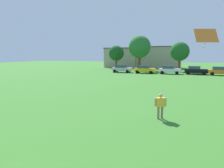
{
  "coord_description": "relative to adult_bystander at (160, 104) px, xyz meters",
  "views": [
    {
      "loc": [
        6.48,
        -2.25,
        4.02
      ],
      "look_at": [
        2.29,
        8.96,
        2.35
      ],
      "focal_mm": 34.17,
      "sensor_mm": 36.0,
      "label": 1
    }
  ],
  "objects": [
    {
      "name": "ground_plane",
      "position": [
        -4.77,
        19.05,
        -0.95
      ],
      "size": [
        160.0,
        160.0,
        0.0
      ],
      "primitive_type": "plane",
      "color": "#387528"
    },
    {
      "name": "house_left",
      "position": [
        -7.98,
        51.58,
        2.23
      ],
      "size": [
        13.94,
        6.39,
        6.34
      ],
      "color": "tan",
      "rests_on": "ground"
    },
    {
      "name": "parked_car_white_2",
      "position": [
        -2.53,
        32.03,
        -0.1
      ],
      "size": [
        4.3,
        2.02,
        1.68
      ],
      "color": "white",
      "rests_on": "ground"
    },
    {
      "name": "kite",
      "position": [
        2.43,
        0.98,
        4.14
      ],
      "size": [
        1.47,
        1.02,
        1.16
      ],
      "color": "orange"
    },
    {
      "name": "parked_car_black_3",
      "position": [
        2.49,
        32.84,
        -0.1
      ],
      "size": [
        4.3,
        2.02,
        1.68
      ],
      "color": "black",
      "rests_on": "ground"
    },
    {
      "name": "parked_car_orange_4",
      "position": [
        6.88,
        32.41,
        -0.1
      ],
      "size": [
        4.3,
        2.02,
        1.68
      ],
      "color": "orange",
      "rests_on": "ground"
    },
    {
      "name": "adult_bystander",
      "position": [
        0.0,
        0.0,
        0.0
      ],
      "size": [
        0.7,
        0.49,
        1.61
      ],
      "rotation": [
        0.0,
        0.0,
        3.57
      ],
      "color": "#8C7259",
      "rests_on": "ground"
    },
    {
      "name": "tree_center_left",
      "position": [
        -1.04,
        39.48,
        3.69
      ],
      "size": [
        4.41,
        4.41,
        6.88
      ],
      "color": "brown",
      "rests_on": "ground"
    },
    {
      "name": "house_right",
      "position": [
        -18.74,
        51.58,
        2.05
      ],
      "size": [
        10.22,
        8.57,
        5.99
      ],
      "color": "tan",
      "rests_on": "ground"
    },
    {
      "name": "tree_far_left",
      "position": [
        -17.32,
        41.07,
        3.32
      ],
      "size": [
        4.06,
        4.06,
        6.33
      ],
      "color": "brown",
      "rests_on": "ground"
    },
    {
      "name": "tree_left",
      "position": [
        -10.78,
        40.21,
        4.91
      ],
      "size": [
        5.57,
        5.57,
        8.69
      ],
      "color": "brown",
      "rests_on": "ground"
    },
    {
      "name": "parked_car_silver_0",
      "position": [
        -12.83,
        31.97,
        -0.1
      ],
      "size": [
        4.3,
        2.02,
        1.68
      ],
      "color": "silver",
      "rests_on": "ground"
    },
    {
      "name": "parked_car_yellow_1",
      "position": [
        -7.66,
        31.67,
        -0.1
      ],
      "size": [
        4.3,
        2.02,
        1.68
      ],
      "color": "yellow",
      "rests_on": "ground"
    }
  ]
}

